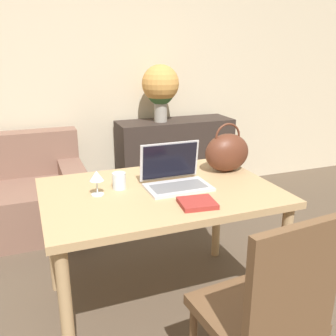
{
  "coord_description": "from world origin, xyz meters",
  "views": [
    {
      "loc": [
        -0.58,
        -1.11,
        1.54
      ],
      "look_at": [
        0.15,
        0.76,
        0.89
      ],
      "focal_mm": 40.0,
      "sensor_mm": 36.0,
      "label": 1
    }
  ],
  "objects_px": {
    "drinking_glass": "(119,181)",
    "wine_glass": "(97,177)",
    "chair": "(268,309)",
    "handbag": "(227,152)",
    "laptop": "(174,175)",
    "flower_vase": "(160,87)"
  },
  "relations": [
    {
      "from": "chair",
      "to": "wine_glass",
      "type": "bearing_deg",
      "value": 114.41
    },
    {
      "from": "drinking_glass",
      "to": "flower_vase",
      "type": "relative_size",
      "value": 0.17
    },
    {
      "from": "laptop",
      "to": "wine_glass",
      "type": "bearing_deg",
      "value": 179.04
    },
    {
      "from": "laptop",
      "to": "flower_vase",
      "type": "xyz_separation_m",
      "value": [
        0.49,
        1.55,
        0.34
      ]
    },
    {
      "from": "handbag",
      "to": "wine_glass",
      "type": "bearing_deg",
      "value": -172.37
    },
    {
      "from": "chair",
      "to": "drinking_glass",
      "type": "bearing_deg",
      "value": 106.24
    },
    {
      "from": "drinking_glass",
      "to": "wine_glass",
      "type": "distance_m",
      "value": 0.15
    },
    {
      "from": "wine_glass",
      "to": "flower_vase",
      "type": "height_order",
      "value": "flower_vase"
    },
    {
      "from": "wine_glass",
      "to": "flower_vase",
      "type": "distance_m",
      "value": 1.83
    },
    {
      "from": "flower_vase",
      "to": "chair",
      "type": "bearing_deg",
      "value": -100.07
    },
    {
      "from": "drinking_glass",
      "to": "flower_vase",
      "type": "xyz_separation_m",
      "value": [
        0.8,
        1.5,
        0.36
      ]
    },
    {
      "from": "handbag",
      "to": "flower_vase",
      "type": "bearing_deg",
      "value": 87.24
    },
    {
      "from": "chair",
      "to": "laptop",
      "type": "bearing_deg",
      "value": 88.27
    },
    {
      "from": "chair",
      "to": "flower_vase",
      "type": "distance_m",
      "value": 2.55
    },
    {
      "from": "drinking_glass",
      "to": "wine_glass",
      "type": "bearing_deg",
      "value": -159.29
    },
    {
      "from": "chair",
      "to": "wine_glass",
      "type": "height_order",
      "value": "chair"
    },
    {
      "from": "wine_glass",
      "to": "laptop",
      "type": "bearing_deg",
      "value": -0.96
    },
    {
      "from": "drinking_glass",
      "to": "handbag",
      "type": "bearing_deg",
      "value": 5.07
    },
    {
      "from": "chair",
      "to": "handbag",
      "type": "relative_size",
      "value": 3.03
    },
    {
      "from": "handbag",
      "to": "flower_vase",
      "type": "height_order",
      "value": "flower_vase"
    },
    {
      "from": "laptop",
      "to": "handbag",
      "type": "height_order",
      "value": "handbag"
    },
    {
      "from": "laptop",
      "to": "wine_glass",
      "type": "xyz_separation_m",
      "value": [
        -0.45,
        0.01,
        0.04
      ]
    }
  ]
}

